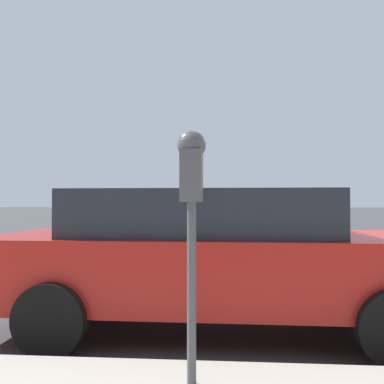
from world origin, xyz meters
name	(u,v)px	position (x,y,z in m)	size (l,w,h in m)	color
ground_plane	(287,311)	(0.00, 0.00, 0.00)	(220.00, 220.00, 0.00)	#424244
parking_meter	(192,190)	(-2.64, 0.94, 1.41)	(0.21, 0.19, 1.65)	#4C5156
car_red	(216,255)	(-0.91, 0.83, 0.78)	(2.08, 4.62, 1.45)	#B21E19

